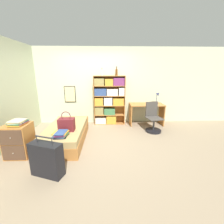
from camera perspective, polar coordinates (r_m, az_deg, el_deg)
ground_plane at (r=4.14m, az=-7.30°, el=-10.82°), size 14.00×14.00×0.00m
wall_back at (r=5.32m, az=-6.31°, el=9.65°), size 10.00×0.09×2.60m
wall_left at (r=4.45m, az=-35.17°, el=5.89°), size 0.06×10.00×2.60m
bed at (r=4.20m, az=-17.03°, el=-7.92°), size 0.95×1.86×0.42m
handbag at (r=3.78m, az=-16.90°, el=-4.52°), size 0.37×0.24×0.48m
book_stack_on_bed at (r=3.53m, az=-18.93°, el=-7.94°), size 0.34×0.39×0.11m
suitcase at (r=3.00m, az=-23.61°, el=-16.24°), size 0.62×0.41×0.75m
dresser at (r=3.89m, az=-31.94°, el=-9.11°), size 0.50×0.52×0.72m
magazine_pile_on_dresser at (r=3.73m, az=-32.25°, el=-3.37°), size 0.34×0.40×0.10m
bookcase at (r=5.17m, az=-1.40°, el=4.60°), size 1.06×0.29×1.67m
bottle_green at (r=5.11m, az=-3.84°, el=14.70°), size 0.06×0.06×0.24m
bottle_brown at (r=5.09m, az=1.72°, el=14.95°), size 0.08×0.08×0.29m
desk at (r=5.29m, az=12.95°, el=0.59°), size 1.14×0.57×0.73m
desk_lamp at (r=5.35m, az=17.05°, el=6.01°), size 0.20×0.15×0.43m
desk_chair at (r=4.81m, az=15.35°, el=-3.78°), size 0.51×0.51×0.91m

